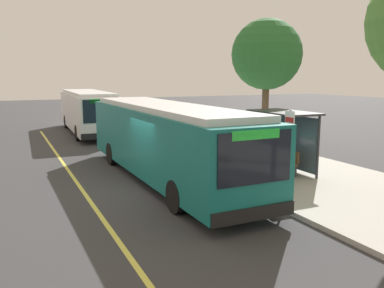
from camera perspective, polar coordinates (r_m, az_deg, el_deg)
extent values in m
plane|color=#38383A|center=(14.52, -5.96, -6.45)|extent=(120.00, 120.00, 0.00)
cube|color=#B7B2A8|center=(17.33, 13.17, -3.75)|extent=(44.00, 6.40, 0.15)
cube|color=#E0D64C|center=(13.99, -14.57, -7.32)|extent=(36.00, 0.14, 0.01)
cube|color=#146B66|center=(15.52, -3.89, 0.49)|extent=(12.13, 2.71, 2.40)
cube|color=silver|center=(15.37, -3.95, 5.28)|extent=(11.15, 2.44, 0.20)
cube|color=black|center=(10.16, 8.96, -1.98)|extent=(0.07, 2.17, 1.34)
cube|color=black|center=(16.00, 0.39, 1.83)|extent=(10.64, 0.18, 1.06)
cube|color=silver|center=(16.22, 0.39, -2.62)|extent=(11.49, 0.18, 0.28)
cube|color=#26D83F|center=(10.06, 9.07, 1.30)|extent=(0.05, 1.40, 0.24)
cube|color=black|center=(10.53, 8.80, -9.75)|extent=(0.11, 2.50, 0.36)
cylinder|color=black|center=(13.00, 7.18, -6.10)|extent=(1.00, 0.29, 1.00)
cylinder|color=black|center=(11.94, -2.24, -7.45)|extent=(1.00, 0.29, 1.00)
cylinder|color=black|center=(19.44, -4.69, -0.81)|extent=(1.00, 0.29, 1.00)
cylinder|color=black|center=(18.75, -11.29, -1.35)|extent=(1.00, 0.29, 1.00)
cube|color=white|center=(29.54, -14.56, 4.53)|extent=(11.20, 2.95, 2.40)
cube|color=silver|center=(29.47, -14.67, 7.04)|extent=(10.30, 2.66, 0.20)
cube|color=black|center=(24.03, -12.62, 4.54)|extent=(0.12, 2.17, 1.34)
cube|color=black|center=(29.74, -12.12, 5.21)|extent=(9.78, 0.40, 1.06)
cube|color=#197259|center=(29.86, -12.03, 2.78)|extent=(10.56, 0.41, 0.28)
cube|color=#26D83F|center=(23.98, -12.67, 5.94)|extent=(0.08, 1.40, 0.24)
cube|color=black|center=(24.18, -12.49, 1.11)|extent=(0.17, 2.50, 0.36)
cylinder|color=black|center=(26.49, -10.88, 1.82)|extent=(1.01, 0.32, 1.00)
cylinder|color=black|center=(26.11, -15.84, 1.52)|extent=(1.01, 0.32, 1.00)
cylinder|color=black|center=(33.10, -13.37, 3.26)|extent=(1.01, 0.32, 1.00)
cylinder|color=black|center=(32.80, -17.35, 3.03)|extent=(1.01, 0.32, 1.00)
cylinder|color=#333338|center=(15.88, 17.41, -0.45)|extent=(0.10, 0.10, 2.40)
cylinder|color=#333338|center=(15.04, 13.74, -0.83)|extent=(0.10, 0.10, 2.40)
cylinder|color=#333338|center=(17.86, 11.80, 0.86)|extent=(0.10, 0.10, 2.40)
cylinder|color=#333338|center=(17.12, 8.31, 0.59)|extent=(0.10, 0.10, 2.40)
cube|color=#333338|center=(16.29, 12.85, 4.39)|extent=(2.90, 1.60, 0.08)
cube|color=#4C606B|center=(16.85, 14.44, 0.24)|extent=(2.47, 0.04, 2.16)
cube|color=navy|center=(17.49, 10.09, 0.57)|extent=(0.06, 1.11, 1.82)
cube|color=brown|center=(16.53, 12.42, -2.50)|extent=(1.60, 0.44, 0.06)
cube|color=brown|center=(16.62, 13.11, -1.48)|extent=(1.60, 0.05, 0.44)
cube|color=#333338|center=(17.14, 10.93, -2.79)|extent=(0.08, 0.40, 0.45)
cube|color=#333338|center=(16.03, 13.95, -3.77)|extent=(0.08, 0.40, 0.45)
cylinder|color=#333338|center=(13.14, 13.54, -1.42)|extent=(0.07, 0.07, 2.80)
cube|color=white|center=(12.97, 13.66, 3.35)|extent=(0.44, 0.03, 0.56)
cube|color=red|center=(12.96, 13.60, 3.35)|extent=(0.40, 0.01, 0.16)
cylinder|color=#282D47|center=(16.36, 8.66, -2.60)|extent=(0.14, 0.14, 0.85)
cylinder|color=#282D47|center=(16.26, 8.13, -2.66)|extent=(0.14, 0.14, 0.85)
cube|color=red|center=(16.17, 8.46, -0.09)|extent=(0.24, 0.40, 0.62)
sphere|color=tan|center=(16.11, 8.49, 1.39)|extent=(0.22, 0.22, 0.22)
cylinder|color=brown|center=(21.80, 10.27, 4.03)|extent=(0.36, 0.36, 3.59)
sphere|color=#28662D|center=(21.74, 10.53, 12.36)|extent=(3.66, 3.66, 3.66)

